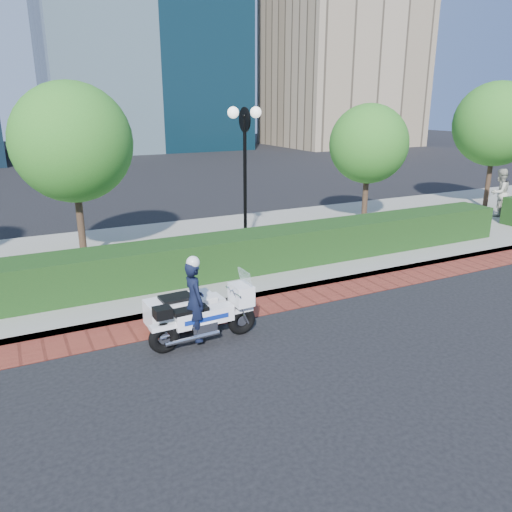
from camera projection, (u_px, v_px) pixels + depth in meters
name	position (u px, v px, depth m)	size (l,w,h in m)	color
ground	(310.00, 329.00, 10.30)	(120.00, 120.00, 0.00)	black
brick_strip	(275.00, 303.00, 11.58)	(60.00, 1.00, 0.01)	maroon
sidewalk	(205.00, 251.00, 15.40)	(60.00, 8.00, 0.15)	gray
hedge_main	(237.00, 253.00, 13.18)	(18.00, 1.20, 1.00)	black
lamppost	(245.00, 157.00, 14.29)	(1.02, 0.70, 4.21)	black
tree_b	(72.00, 143.00, 13.33)	(3.20, 3.20, 4.89)	#332319
tree_c	(369.00, 144.00, 17.73)	(2.80, 2.80, 4.30)	#332319
tree_d	(496.00, 124.00, 20.36)	(3.40, 3.40, 5.16)	#332319
tower_right	(345.00, 4.00, 50.61)	(14.00, 12.00, 28.00)	gray
police_motorcycle	(193.00, 309.00, 9.73)	(2.22, 1.56, 1.79)	black
pedestrian	(499.00, 193.00, 19.51)	(0.91, 0.71, 1.86)	#AFAC9B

